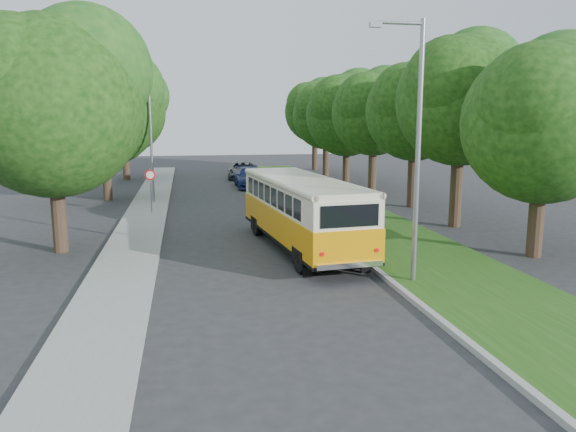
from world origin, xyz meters
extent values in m
plane|color=#2B2B2E|center=(0.00, 0.00, 0.00)|extent=(120.00, 120.00, 0.00)
cube|color=gray|center=(3.60, 5.00, 0.07)|extent=(0.20, 70.00, 0.15)
cube|color=#224E14|center=(5.95, 5.00, 0.07)|extent=(4.50, 70.00, 0.13)
cube|color=gray|center=(-4.80, 5.00, 0.06)|extent=(2.20, 70.00, 0.12)
cylinder|color=#332319|center=(10.15, 0.00, 1.67)|extent=(0.56, 0.56, 3.35)
sphere|color=#10340B|center=(10.15, 0.00, 4.95)|extent=(5.85, 5.85, 5.85)
sphere|color=#10340B|center=(11.18, 0.58, 6.12)|extent=(4.38, 4.38, 4.38)
sphere|color=#10340B|center=(9.28, -0.73, 5.68)|extent=(4.09, 4.09, 4.09)
cylinder|color=#332319|center=(9.96, 6.00, 2.13)|extent=(0.56, 0.56, 4.26)
sphere|color=#10340B|center=(9.96, 6.00, 5.91)|extent=(5.98, 5.98, 5.98)
sphere|color=#10340B|center=(11.01, 6.60, 7.10)|extent=(4.49, 4.49, 4.49)
sphere|color=#10340B|center=(9.06, 5.25, 6.65)|extent=(4.19, 4.19, 4.19)
cylinder|color=#332319|center=(10.28, 12.00, 1.98)|extent=(0.56, 0.56, 3.95)
sphere|color=#10340B|center=(10.28, 12.00, 5.49)|extent=(5.61, 5.61, 5.61)
sphere|color=#10340B|center=(11.26, 12.56, 6.62)|extent=(4.21, 4.21, 4.21)
sphere|color=#10340B|center=(9.44, 11.30, 6.20)|extent=(3.92, 3.92, 3.92)
cylinder|color=#332319|center=(9.90, 18.00, 1.93)|extent=(0.56, 0.56, 3.86)
sphere|color=#10340B|center=(9.90, 18.00, 5.41)|extent=(5.64, 5.64, 5.64)
sphere|color=#10340B|center=(10.89, 18.56, 6.54)|extent=(4.23, 4.23, 4.23)
sphere|color=#10340B|center=(9.05, 17.30, 6.12)|extent=(3.95, 3.95, 3.95)
cylinder|color=#332319|center=(9.80, 24.00, 1.79)|extent=(0.56, 0.56, 3.58)
sphere|color=#10340B|center=(9.80, 24.00, 5.33)|extent=(6.36, 6.36, 6.36)
sphere|color=#10340B|center=(10.91, 24.64, 6.60)|extent=(4.77, 4.77, 4.77)
sphere|color=#10340B|center=(8.84, 23.21, 6.12)|extent=(4.45, 4.45, 4.45)
cylinder|color=#332319|center=(9.67, 30.00, 1.84)|extent=(0.56, 0.56, 3.68)
sphere|color=#10340B|center=(9.67, 30.00, 5.31)|extent=(5.91, 5.91, 5.91)
sphere|color=#10340B|center=(10.70, 30.59, 6.49)|extent=(4.43, 4.43, 4.43)
sphere|color=#10340B|center=(8.78, 29.26, 6.05)|extent=(4.14, 4.14, 4.14)
cylinder|color=#332319|center=(10.05, 36.00, 2.02)|extent=(0.56, 0.56, 4.05)
sphere|color=#10340B|center=(10.05, 36.00, 5.69)|extent=(5.97, 5.97, 5.97)
sphere|color=#10340B|center=(11.09, 36.60, 6.88)|extent=(4.48, 4.48, 4.48)
sphere|color=#10340B|center=(9.15, 35.25, 6.43)|extent=(4.18, 4.18, 4.18)
cylinder|color=#332319|center=(-7.50, 4.00, 1.84)|extent=(0.56, 0.56, 3.68)
sphere|color=#10340B|center=(-7.50, 4.00, 5.55)|extent=(6.80, 6.80, 6.80)
sphere|color=#10340B|center=(-6.31, 4.68, 6.91)|extent=(5.10, 5.10, 5.10)
sphere|color=#10340B|center=(-8.52, 3.15, 6.40)|extent=(4.76, 4.76, 4.76)
cylinder|color=#332319|center=(-7.50, 18.00, 1.84)|extent=(0.56, 0.56, 3.68)
sphere|color=#10340B|center=(-7.50, 18.00, 5.55)|extent=(6.80, 6.80, 6.80)
sphere|color=#10340B|center=(-6.31, 18.68, 6.91)|extent=(5.10, 5.10, 5.10)
sphere|color=#10340B|center=(-8.52, 17.15, 6.40)|extent=(4.76, 4.76, 4.76)
cylinder|color=#332319|center=(-7.50, 30.00, 1.84)|extent=(0.56, 0.56, 3.68)
sphere|color=#10340B|center=(-7.50, 30.00, 5.55)|extent=(6.80, 6.80, 6.80)
sphere|color=#10340B|center=(-6.31, 30.68, 6.91)|extent=(5.10, 5.10, 5.10)
sphere|color=#10340B|center=(-8.52, 29.15, 6.40)|extent=(4.76, 4.76, 4.76)
cylinder|color=gray|center=(4.30, -2.50, 4.00)|extent=(0.16, 0.16, 8.00)
cylinder|color=gray|center=(3.60, -2.50, 7.85)|extent=(1.40, 0.10, 0.10)
cube|color=gray|center=(2.85, -2.50, 7.78)|extent=(0.35, 0.16, 0.14)
cylinder|color=gray|center=(-4.60, 16.00, 3.75)|extent=(0.16, 0.16, 7.50)
cylinder|color=gray|center=(-5.30, 16.00, 7.35)|extent=(1.40, 0.10, 0.10)
cube|color=gray|center=(-6.05, 16.00, 7.28)|extent=(0.35, 0.16, 0.14)
cylinder|color=gray|center=(-4.50, 12.00, 1.25)|extent=(0.06, 0.06, 2.50)
cone|color=red|center=(-4.50, 11.96, 2.15)|extent=(0.56, 0.02, 0.56)
cone|color=white|center=(-4.50, 11.94, 2.15)|extent=(0.40, 0.02, 0.40)
imported|color=#A6A6AA|center=(2.46, 9.18, 0.73)|extent=(1.87, 4.32, 1.45)
imported|color=white|center=(2.12, 14.57, 0.68)|extent=(1.50, 4.14, 1.36)
imported|color=navy|center=(2.05, 23.03, 0.74)|extent=(2.09, 5.10, 1.48)
imported|color=#575A5E|center=(2.19, 29.28, 0.71)|extent=(3.02, 5.36, 1.41)
camera|label=1|loc=(-2.63, -18.53, 5.17)|focal=35.00mm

